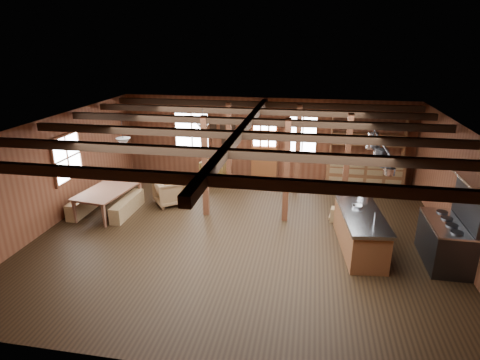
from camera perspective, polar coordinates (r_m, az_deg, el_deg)
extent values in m
cube|color=black|center=(10.28, 0.32, -7.67)|extent=(10.00, 9.00, 0.02)
cube|color=black|center=(9.33, 0.35, 7.91)|extent=(10.00, 9.00, 0.02)
cube|color=brown|center=(11.63, -24.78, 1.26)|extent=(0.02, 9.00, 2.80)
cube|color=brown|center=(10.19, 29.32, -1.93)|extent=(0.02, 9.00, 2.80)
cube|color=brown|center=(14.00, 3.53, 5.94)|extent=(10.00, 0.02, 2.80)
cube|color=brown|center=(5.79, -7.65, -15.37)|extent=(10.00, 0.02, 2.80)
cube|color=black|center=(6.07, -5.33, 0.03)|extent=(9.80, 0.12, 0.18)
cube|color=black|center=(7.46, -2.29, 3.84)|extent=(9.80, 0.12, 0.18)
cube|color=black|center=(8.88, -0.20, 6.44)|extent=(9.80, 0.12, 0.18)
cube|color=black|center=(10.33, 1.32, 8.31)|extent=(9.80, 0.12, 0.18)
cube|color=black|center=(11.78, 2.47, 9.71)|extent=(9.80, 0.12, 0.18)
cube|color=black|center=(13.06, 3.27, 10.68)|extent=(9.80, 0.12, 0.18)
cube|color=black|center=(9.36, 0.35, 7.13)|extent=(0.18, 8.82, 0.18)
cube|color=#4B2415|center=(10.89, -4.99, 1.89)|extent=(0.15, 0.15, 2.80)
cube|color=#4B2415|center=(12.90, -1.60, 4.78)|extent=(0.15, 0.15, 2.80)
cube|color=#4B2415|center=(10.55, 6.64, 1.23)|extent=(0.15, 0.15, 2.80)
cube|color=#4B2415|center=(12.65, 8.23, 4.28)|extent=(0.15, 0.15, 2.80)
cube|color=#4B2415|center=(11.54, 14.94, 2.30)|extent=(0.15, 0.15, 2.80)
cube|color=brown|center=(14.17, 3.43, 2.54)|extent=(0.90, 0.06, 1.10)
cube|color=#4B2415|center=(14.09, 1.53, 4.59)|extent=(0.06, 0.08, 2.10)
cube|color=#4B2415|center=(13.98, 5.43, 4.39)|extent=(0.06, 0.08, 2.10)
cube|color=#4B2415|center=(13.79, 3.57, 8.79)|extent=(1.02, 0.08, 0.06)
cube|color=white|center=(13.91, 3.52, 6.48)|extent=(0.84, 0.02, 0.90)
cube|color=white|center=(14.43, -6.86, 7.07)|extent=(1.20, 0.02, 1.20)
cube|color=#4B2415|center=(14.43, -6.86, 7.07)|extent=(1.32, 0.06, 1.32)
cube|color=white|center=(13.82, 8.92, 6.41)|extent=(0.90, 0.02, 1.20)
cube|color=#4B2415|center=(13.82, 8.92, 6.41)|extent=(1.02, 0.06, 1.32)
cube|color=white|center=(11.94, -23.40, 2.91)|extent=(0.02, 1.20, 1.20)
cube|color=#4B2415|center=(11.94, -23.40, 2.91)|extent=(0.14, 1.24, 1.32)
cube|color=beige|center=(14.07, -1.77, 7.70)|extent=(0.50, 0.03, 0.40)
cube|color=black|center=(14.06, -1.78, 7.70)|extent=(0.55, 0.02, 0.45)
cube|color=beige|center=(14.22, -4.15, 7.38)|extent=(0.35, 0.03, 0.45)
cube|color=black|center=(14.21, -4.16, 7.37)|extent=(0.40, 0.02, 0.50)
cube|color=beige|center=(14.18, -1.75, 5.73)|extent=(0.40, 0.03, 0.30)
cube|color=black|center=(14.17, -1.76, 5.72)|extent=(0.45, 0.02, 0.35)
cube|color=brown|center=(13.99, 17.25, 1.01)|extent=(2.50, 0.55, 0.90)
cube|color=brown|center=(13.84, 17.46, 2.87)|extent=(2.55, 0.60, 0.06)
cube|color=brown|center=(13.78, 17.62, 4.82)|extent=(2.30, 0.35, 0.04)
cube|color=brown|center=(13.70, 17.77, 6.24)|extent=(2.30, 0.35, 0.04)
cube|color=brown|center=(13.63, 17.93, 7.67)|extent=(2.30, 0.35, 0.04)
cube|color=brown|center=(13.60, 12.95, 6.58)|extent=(0.04, 0.35, 1.40)
cube|color=brown|center=(13.90, 22.49, 5.86)|extent=(0.04, 0.35, 1.40)
cylinder|color=#2E2E30|center=(10.32, -16.42, 6.91)|extent=(0.02, 0.02, 0.45)
cone|color=white|center=(10.39, -16.25, 5.17)|extent=(0.36, 0.36, 0.22)
cylinder|color=#2E2E30|center=(11.62, -5.32, 8.98)|extent=(0.02, 0.02, 0.45)
cone|color=white|center=(11.68, -5.27, 7.41)|extent=(0.36, 0.36, 0.22)
cylinder|color=#2E2E30|center=(9.67, 19.17, 5.66)|extent=(0.04, 3.00, 0.04)
cylinder|color=#2E2E30|center=(8.43, 20.68, 2.52)|extent=(0.01, 0.01, 0.28)
cylinder|color=silver|center=(8.49, 20.51, 1.16)|extent=(0.22, 0.22, 0.14)
cylinder|color=#2E2E30|center=(8.74, 20.26, 3.34)|extent=(0.01, 0.01, 0.23)
cylinder|color=#2E2E30|center=(8.79, 20.12, 2.19)|extent=(0.27, 0.27, 0.14)
cylinder|color=#2E2E30|center=(9.05, 19.19, 3.83)|extent=(0.01, 0.01, 0.28)
cylinder|color=silver|center=(9.10, 19.04, 2.57)|extent=(0.23, 0.23, 0.14)
cylinder|color=#2E2E30|center=(9.38, 19.64, 4.62)|extent=(0.01, 0.01, 0.18)
cylinder|color=#2E2E30|center=(9.41, 19.53, 3.69)|extent=(0.28, 0.28, 0.14)
cylinder|color=#2E2E30|center=(9.71, 19.17, 4.82)|extent=(0.01, 0.01, 0.29)
cylinder|color=silver|center=(9.76, 19.03, 3.60)|extent=(0.19, 0.19, 0.14)
cylinder|color=#2E2E30|center=(10.02, 18.82, 5.63)|extent=(0.01, 0.01, 0.18)
cylinder|color=#2E2E30|center=(10.05, 18.72, 4.75)|extent=(0.22, 0.22, 0.14)
cylinder|color=#2E2E30|center=(10.35, 18.31, 5.78)|extent=(0.01, 0.01, 0.29)
cylinder|color=silver|center=(10.40, 18.19, 4.62)|extent=(0.27, 0.27, 0.14)
cylinder|color=#2E2E30|center=(10.67, 18.21, 6.42)|extent=(0.01, 0.01, 0.21)
cylinder|color=#2E2E30|center=(10.70, 18.11, 5.52)|extent=(0.23, 0.23, 0.14)
cylinder|color=#2E2E30|center=(11.01, 18.54, 6.83)|extent=(0.01, 0.01, 0.18)
cylinder|color=silver|center=(11.04, 18.45, 6.02)|extent=(0.26, 0.26, 0.14)
cube|color=brown|center=(9.84, 16.62, -7.01)|extent=(1.05, 2.47, 0.86)
cube|color=silver|center=(9.65, 16.89, -4.51)|extent=(1.14, 2.58, 0.08)
cylinder|color=#2E2E30|center=(9.10, 17.26, -6.04)|extent=(0.44, 0.44, 0.06)
cylinder|color=silver|center=(9.07, 18.61, -5.24)|extent=(0.03, 0.03, 0.30)
cube|color=brown|center=(11.17, 13.71, -4.84)|extent=(0.46, 0.35, 0.37)
cube|color=#2E2E30|center=(9.92, 27.15, -8.01)|extent=(0.83, 1.55, 0.93)
cube|color=silver|center=(9.73, 27.59, -5.45)|extent=(0.85, 1.58, 0.04)
cube|color=#2E2E30|center=(9.63, 29.91, -2.53)|extent=(0.12, 1.55, 1.04)
cube|color=silver|center=(9.43, 29.76, 0.42)|extent=(0.40, 1.66, 0.05)
imported|color=brown|center=(11.92, -17.94, -2.82)|extent=(1.35, 2.11, 0.70)
cube|color=brown|center=(12.32, -20.97, -3.03)|extent=(0.32, 1.69, 0.46)
cube|color=brown|center=(11.74, -15.71, -3.58)|extent=(0.31, 1.63, 0.45)
imported|color=brown|center=(12.21, -8.81, -1.70)|extent=(0.74, 0.76, 0.63)
imported|color=brown|center=(13.80, -3.57, 1.38)|extent=(0.92, 0.94, 0.78)
imported|color=olive|center=(12.09, -9.94, -1.64)|extent=(1.16, 1.16, 0.76)
cylinder|color=silver|center=(10.46, 17.13, -1.91)|extent=(0.26, 0.26, 0.16)
imported|color=silver|center=(9.82, 16.33, -3.59)|extent=(0.25, 0.25, 0.06)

